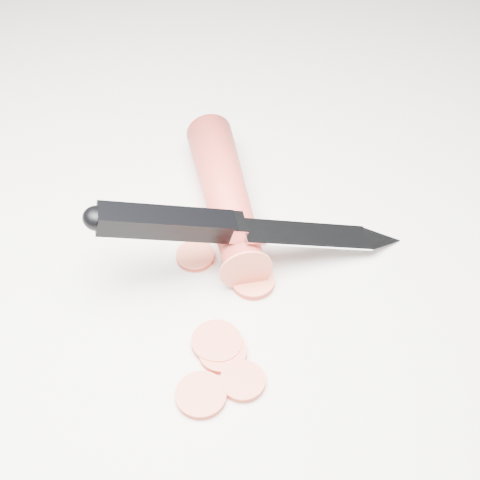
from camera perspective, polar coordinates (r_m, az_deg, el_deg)
ground at (r=0.58m, az=-5.35°, el=-3.08°), size 2.40×2.40×0.00m
carrot at (r=0.61m, az=-1.23°, el=3.91°), size 0.11×0.18×0.04m
carrot_slice_0 at (r=0.53m, az=-1.49°, el=-9.58°), size 0.04×0.04×0.01m
carrot_slice_1 at (r=0.51m, az=-3.35°, el=-13.07°), size 0.04×0.04×0.01m
carrot_slice_2 at (r=0.59m, az=-3.83°, el=-1.36°), size 0.03×0.03×0.01m
carrot_slice_3 at (r=0.51m, az=0.23°, el=-11.96°), size 0.03×0.03×0.01m
carrot_slice_4 at (r=0.57m, az=1.12°, el=-3.55°), size 0.04×0.04×0.01m
carrot_slice_5 at (r=0.53m, az=-2.07°, el=-8.69°), size 0.04×0.04×0.01m
carrot_slice_6 at (r=0.53m, az=-1.80°, el=-8.84°), size 0.04×0.04×0.01m
kitchen_knife at (r=0.55m, az=1.23°, el=1.26°), size 0.26×0.14×0.09m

